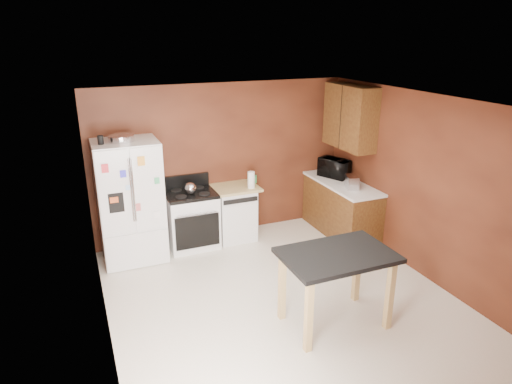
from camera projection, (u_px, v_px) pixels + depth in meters
floor at (280, 298)px, 5.87m from camera, size 4.50×4.50×0.00m
ceiling at (284, 102)px, 5.03m from camera, size 4.50×4.50×0.00m
wall_back at (222, 161)px, 7.41m from camera, size 4.20×0.00×4.20m
wall_front at (409, 307)px, 3.49m from camera, size 4.20×0.00×4.20m
wall_left at (98, 236)px, 4.69m from camera, size 0.00×4.50×4.50m
wall_right at (421, 186)px, 6.20m from camera, size 0.00×4.50×4.50m
roasting_pan at (121, 138)px, 6.30m from camera, size 0.35×0.35×0.09m
pen_cup at (100, 140)px, 6.13m from camera, size 0.08×0.08×0.12m
kettle at (190, 188)px, 6.92m from camera, size 0.18×0.18×0.18m
paper_towel at (251, 180)px, 7.20m from camera, size 0.14×0.14×0.26m
green_canister at (253, 179)px, 7.48m from camera, size 0.13×0.13×0.12m
toaster at (352, 182)px, 7.17m from camera, size 0.26×0.32×0.21m
microwave at (334, 169)px, 7.72m from camera, size 0.53×0.62×0.29m
refrigerator at (130, 202)px, 6.63m from camera, size 0.90×0.80×1.80m
gas_range at (192, 219)px, 7.16m from camera, size 0.76×0.68×1.10m
dishwasher at (234, 212)px, 7.44m from camera, size 0.78×0.63×0.89m
right_cabinets at (344, 181)px, 7.51m from camera, size 0.63×1.58×2.45m
island at (337, 264)px, 5.12m from camera, size 1.25×0.83×0.91m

